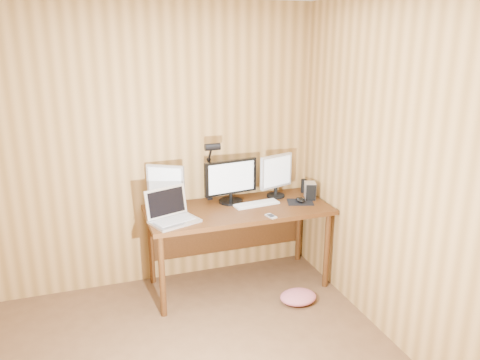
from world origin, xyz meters
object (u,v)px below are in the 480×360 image
mouse (300,200)px  desk_lamp (211,163)px  keyboard (256,204)px  desk (236,218)px  monitor_center (231,181)px  monitor_right (276,175)px  laptop (171,213)px  hard_drive (310,191)px  phone (271,216)px  speaker (304,186)px  monitor_left (166,185)px

mouse → desk_lamp: bearing=177.9°
desk_lamp → keyboard: bearing=-42.0°
desk → monitor_center: bearing=100.5°
monitor_center → monitor_right: monitor_right is taller
laptop → desk_lamp: 0.63m
hard_drive → keyboard: bearing=-159.6°
keyboard → desk_lamp: 0.55m
monitor_right → mouse: (0.15, -0.22, -0.19)m
phone → speaker: (0.55, 0.51, 0.06)m
keyboard → hard_drive: (0.53, 0.01, 0.07)m
desk_lamp → mouse: bearing=-31.0°
hard_drive → phone: hard_drive is taller
laptop → mouse: size_ratio=3.88×
keyboard → mouse: bearing=-15.2°
laptop → desk_lamp: desk_lamp is taller
phone → desk_lamp: size_ratio=0.20×
monitor_left → hard_drive: (1.30, -0.19, -0.13)m
speaker → mouse: bearing=-121.8°
mouse → laptop: bearing=-158.7°
monitor_left → laptop: monitor_left is taller
monitor_left → keyboard: monitor_left is taller
speaker → phone: bearing=-137.3°
speaker → monitor_left: bearing=179.7°
desk → speaker: (0.74, 0.14, 0.19)m
hard_drive → desk_lamp: desk_lamp is taller
monitor_center → desk: bearing=-87.5°
monitor_right → phone: 0.57m
keyboard → monitor_left: bearing=159.2°
laptop → monitor_left: bearing=66.4°
monitor_center → monitor_left: bearing=166.2°
phone → keyboard: bearing=79.1°
laptop → speaker: bearing=-6.5°
laptop → mouse: (1.20, 0.07, -0.04)m
monitor_left → laptop: (-0.02, -0.33, -0.14)m
laptop → speaker: laptop is taller
desk → mouse: mouse is taller
hard_drive → monitor_center: bearing=-170.7°
phone → speaker: bearing=30.0°
monitor_left → desk_lamp: bearing=33.1°
monitor_right → keyboard: bearing=-166.8°
monitor_left → desk_lamp: size_ratio=0.65×
monitor_center → desk_lamp: size_ratio=0.85×
desk_lamp → monitor_right: bearing=-16.4°
monitor_left → keyboard: (0.77, -0.20, -0.19)m
keyboard → speaker: size_ratio=3.23×
hard_drive → phone: size_ratio=1.39×
keyboard → phone: 0.32m
desk → monitor_left: 0.69m
desk → speaker: speaker is taller
laptop → hard_drive: laptop is taller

